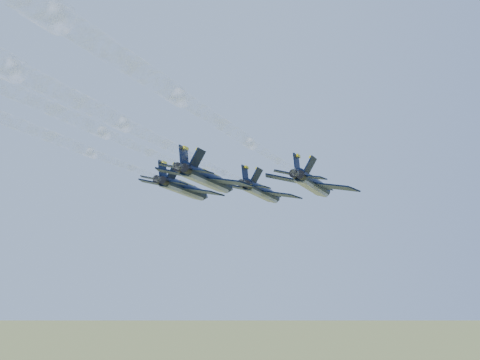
{
  "coord_description": "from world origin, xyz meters",
  "views": [
    {
      "loc": [
        -2.15,
        -107.33,
        92.49
      ],
      "look_at": [
        3.6,
        0.06,
        103.08
      ],
      "focal_mm": 55.0,
      "sensor_mm": 36.0,
      "label": 1
    }
  ],
  "objects_px": {
    "jet_lead": "(262,192)",
    "jet_left": "(184,188)",
    "jet_slot": "(208,179)",
    "jet_right": "(313,184)"
  },
  "relations": [
    {
      "from": "jet_lead",
      "to": "jet_left",
      "type": "distance_m",
      "value": 13.23
    },
    {
      "from": "jet_left",
      "to": "jet_right",
      "type": "relative_size",
      "value": 1.0
    },
    {
      "from": "jet_lead",
      "to": "jet_slot",
      "type": "relative_size",
      "value": 1.0
    },
    {
      "from": "jet_lead",
      "to": "jet_slot",
      "type": "height_order",
      "value": "same"
    },
    {
      "from": "jet_lead",
      "to": "jet_left",
      "type": "bearing_deg",
      "value": -132.86
    },
    {
      "from": "jet_right",
      "to": "jet_slot",
      "type": "xyz_separation_m",
      "value": [
        -14.86,
        -6.53,
        0.0
      ]
    },
    {
      "from": "jet_slot",
      "to": "jet_right",
      "type": "bearing_deg",
      "value": 47.69
    },
    {
      "from": "jet_lead",
      "to": "jet_right",
      "type": "height_order",
      "value": "same"
    },
    {
      "from": "jet_lead",
      "to": "jet_right",
      "type": "bearing_deg",
      "value": -41.99
    },
    {
      "from": "jet_left",
      "to": "jet_slot",
      "type": "bearing_deg",
      "value": -53.28
    }
  ]
}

